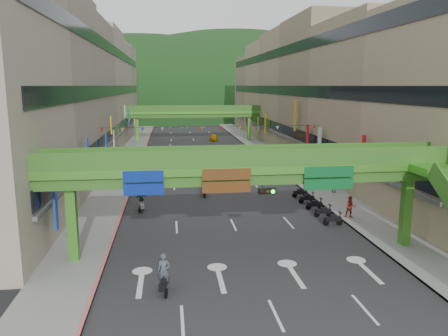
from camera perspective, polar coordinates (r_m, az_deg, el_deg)
The scene contains 23 objects.
ground at distance 24.07m, azimuth 5.61°, elevation -16.30°, with size 320.00×320.00×0.00m, color black.
road_slab at distance 71.89m, azimuth -3.20°, elevation 1.97°, with size 18.00×140.00×0.02m, color #28282B.
sidewalk_left at distance 71.97m, azimuth -11.98°, elevation 1.81°, with size 4.00×140.00×0.15m, color gray.
sidewalk_right at distance 73.46m, azimuth 5.39°, elevation 2.18°, with size 4.00×140.00×0.15m, color gray.
curb_left at distance 71.83m, azimuth -10.47°, elevation 1.86°, with size 0.20×140.00×0.18m, color #CC5959.
curb_right at distance 73.07m, azimuth 3.94°, elevation 2.16°, with size 0.20×140.00×0.18m, color gray.
building_row_left at distance 72.27m, azimuth -18.62°, elevation 9.00°, with size 12.80×95.00×19.00m.
building_row_right at distance 74.80m, azimuth 11.54°, elevation 9.38°, with size 12.80×95.00×19.00m.
overpass_near at distance 27.51m, azimuth 5.23°, elevation -1.31°, with size 28.00×12.27×7.10m.
overpass_far at distance 86.20m, azimuth -3.95°, elevation 7.02°, with size 28.00×2.20×7.10m.
hill_left at distance 181.50m, azimuth -10.46°, elevation 7.08°, with size 168.00×140.00×112.00m, color #1C4419.
hill_right at distance 203.40m, azimuth 1.28°, elevation 7.63°, with size 208.00×176.00×128.00m, color #1C4419.
bunting_string at distance 51.36m, azimuth -1.69°, elevation 5.17°, with size 26.00×0.36×0.47m.
scooter_rider_near at distance 24.01m, azimuth -7.85°, elevation -13.64°, with size 0.74×1.59×2.21m.
scooter_rider_mid at distance 43.48m, azimuth -2.60°, elevation -2.56°, with size 0.75×1.60×1.85m.
scooter_rider_left at distance 39.12m, azimuth -10.78°, elevation -4.26°, with size 0.97×1.58×1.90m.
scooter_rider_far at distance 72.61m, azimuth -7.05°, elevation 2.73°, with size 0.80×1.60×1.89m.
parked_scooter_row at distance 39.75m, azimuth 11.77°, elevation -4.67°, with size 1.60×9.35×1.08m.
car_silver at distance 69.27m, azimuth -8.85°, elevation 2.03°, with size 1.29×3.71×1.22m, color #BBB9C1.
car_yellow at distance 88.20m, azimuth -1.33°, elevation 4.02°, with size 1.52×3.78×1.29m, color #C78701.
pedestrian_red at distance 37.65m, azimuth 16.16°, elevation -5.13°, with size 0.89×0.69×1.83m, color #9D2E23.
pedestrian_dark at distance 46.01m, azimuth 14.15°, elevation -2.34°, with size 0.92×0.38×1.57m, color black.
pedestrian_blue at distance 64.05m, azimuth 8.39°, elevation 1.51°, with size 0.75×0.48×1.60m, color #303F53.
Camera 1 is at (-4.91, -20.89, 10.91)m, focal length 35.00 mm.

